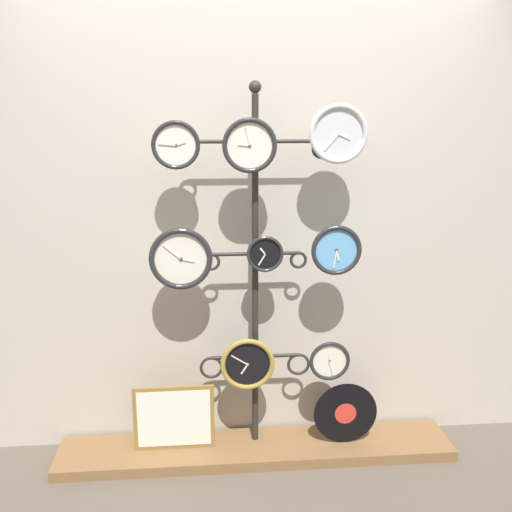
{
  "coord_description": "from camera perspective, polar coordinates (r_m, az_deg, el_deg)",
  "views": [
    {
      "loc": [
        -0.27,
        -2.65,
        1.9
      ],
      "look_at": [
        0.0,
        0.36,
        1.15
      ],
      "focal_mm": 42.0,
      "sensor_mm": 36.0,
      "label": 1
    }
  ],
  "objects": [
    {
      "name": "ground_plane",
      "position": [
        3.27,
        0.61,
        -21.57
      ],
      "size": [
        12.0,
        12.0,
        0.0
      ],
      "primitive_type": "plane",
      "color": "brown"
    },
    {
      "name": "clock_bottom_center",
      "position": [
        3.26,
        -0.81,
        -10.24
      ],
      "size": [
        0.29,
        0.04,
        0.29
      ],
      "color": "black"
    },
    {
      "name": "clock_middle_left",
      "position": [
        3.06,
        -7.18,
        -0.25
      ],
      "size": [
        0.32,
        0.04,
        0.32
      ],
      "color": "silver"
    },
    {
      "name": "clock_top_right",
      "position": [
        3.04,
        7.85,
        11.47
      ],
      "size": [
        0.3,
        0.04,
        0.3
      ],
      "color": "silver"
    },
    {
      "name": "clock_bottom_right",
      "position": [
        3.32,
        7.01,
        -9.86
      ],
      "size": [
        0.22,
        0.04,
        0.22
      ],
      "color": "silver"
    },
    {
      "name": "low_shelf",
      "position": [
        3.54,
        0.02,
        -17.9
      ],
      "size": [
        2.2,
        0.36,
        0.06
      ],
      "color": "brown",
      "rests_on": "ground_plane"
    },
    {
      "name": "shop_wall",
      "position": [
        3.27,
        -0.33,
        5.16
      ],
      "size": [
        4.4,
        0.04,
        2.8
      ],
      "color": "#BCB2A3",
      "rests_on": "ground_plane"
    },
    {
      "name": "clock_middle_right",
      "position": [
        3.1,
        7.66,
        0.56
      ],
      "size": [
        0.26,
        0.04,
        0.26
      ],
      "color": "#60A8DB"
    },
    {
      "name": "vinyl_record",
      "position": [
        3.49,
        8.51,
        -14.59
      ],
      "size": [
        0.36,
        0.01,
        0.36
      ],
      "color": "black",
      "rests_on": "low_shelf"
    },
    {
      "name": "clock_top_left",
      "position": [
        2.97,
        -7.65,
        10.44
      ],
      "size": [
        0.24,
        0.04,
        0.24
      ],
      "color": "silver"
    },
    {
      "name": "clock_top_center",
      "position": [
        2.96,
        -0.61,
        10.49
      ],
      "size": [
        0.27,
        0.04,
        0.27
      ],
      "color": "silver"
    },
    {
      "name": "display_stand",
      "position": [
        3.33,
        -0.08,
        -9.03
      ],
      "size": [
        0.78,
        0.43,
        2.03
      ],
      "color": "#282623",
      "rests_on": "ground_plane"
    },
    {
      "name": "clock_middle_center",
      "position": [
        3.08,
        0.87,
        0.21
      ],
      "size": [
        0.19,
        0.04,
        0.19
      ],
      "color": "black"
    },
    {
      "name": "picture_frame",
      "position": [
        3.43,
        -7.81,
        -15.03
      ],
      "size": [
        0.44,
        0.02,
        0.37
      ],
      "color": "olive",
      "rests_on": "low_shelf"
    }
  ]
}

